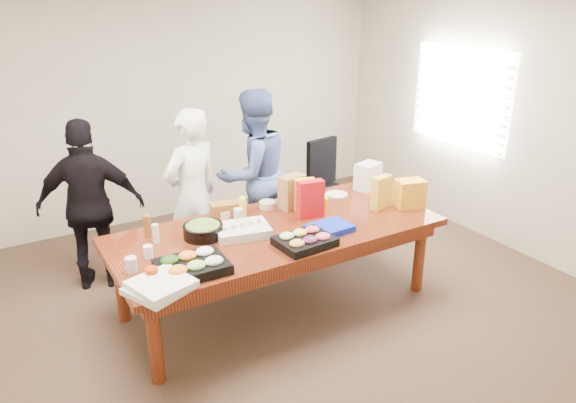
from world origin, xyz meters
TOP-DOWN VIEW (x-y plane):
  - floor at (0.00, 0.00)m, footprint 5.50×5.00m
  - wall_back at (0.00, 2.50)m, footprint 5.50×0.04m
  - wall_front at (0.00, -2.50)m, footprint 5.50×0.04m
  - wall_right at (2.75, 0.00)m, footprint 0.04×5.00m
  - window_panel at (2.72, 0.60)m, footprint 0.03×1.40m
  - window_blinds at (2.68, 0.60)m, footprint 0.04×1.36m
  - conference_table at (0.00, 0.00)m, footprint 2.80×1.20m
  - office_chair at (1.33, 1.09)m, footprint 0.59×0.59m
  - person_center at (-0.41, 0.87)m, footprint 0.70×0.56m
  - person_right at (0.32, 1.04)m, footprint 0.96×0.81m
  - person_left at (-1.28, 1.17)m, footprint 1.02×0.70m
  - veggie_tray at (-0.90, -0.34)m, footprint 0.50×0.40m
  - fruit_tray at (0.02, -0.40)m, footprint 0.46×0.37m
  - sheet_cake at (-0.31, 0.03)m, footprint 0.50×0.41m
  - salad_bowl at (-0.61, 0.15)m, footprint 0.37×0.37m
  - chip_bag_blue at (0.35, -0.28)m, footprint 0.37×0.29m
  - chip_bag_red at (0.37, 0.06)m, footprint 0.24×0.13m
  - chip_bag_yellow at (1.05, -0.10)m, footprint 0.22×0.12m
  - chip_bag_orange at (0.41, 0.22)m, footprint 0.21×0.14m
  - mayo_jar at (-0.23, 0.28)m, footprint 0.10×0.10m
  - mustard_bottle at (-0.14, 0.37)m, footprint 0.07×0.07m
  - dressing_bottle at (-0.99, 0.39)m, footprint 0.07×0.07m
  - ranch_bottle at (-0.97, 0.24)m, footprint 0.06×0.06m
  - banana_bunch at (0.56, 0.28)m, footprint 0.28×0.23m
  - bread_loaf at (-0.24, 0.46)m, footprint 0.33×0.20m
  - kraft_bag at (0.35, 0.33)m, footprint 0.26×0.18m
  - red_cup at (-1.20, -0.36)m, footprint 0.10×0.10m
  - clear_cup_a at (-1.28, -0.13)m, footprint 0.09×0.09m
  - clear_cup_b at (-1.10, 0.03)m, footprint 0.09×0.09m
  - pizza_box_lower at (-1.20, -0.49)m, footprint 0.48×0.48m
  - pizza_box_upper at (-1.18, -0.51)m, footprint 0.45×0.45m
  - plate_a at (0.64, 0.42)m, footprint 0.34×0.34m
  - plate_b at (0.89, 0.38)m, footprint 0.26×0.26m
  - dip_bowl_a at (0.15, 0.44)m, footprint 0.18×0.18m
  - dip_bowl_b at (-0.28, 0.47)m, footprint 0.19×0.19m
  - grocery_bag_white at (1.26, 0.36)m, footprint 0.29×0.24m
  - grocery_bag_yellow at (1.30, -0.21)m, footprint 0.30×0.24m

SIDE VIEW (x-z plane):
  - floor at x=0.00m, z-range -0.02..0.00m
  - conference_table at x=0.00m, z-range 0.00..0.75m
  - office_chair at x=1.33m, z-range 0.00..1.00m
  - plate_b at x=0.89m, z-range 0.75..0.76m
  - plate_a at x=0.64m, z-range 0.75..0.77m
  - pizza_box_lower at x=-1.20m, z-range 0.75..0.79m
  - chip_bag_blue at x=0.35m, z-range 0.75..0.80m
  - dip_bowl_a at x=0.15m, z-range 0.75..0.81m
  - dip_bowl_b at x=-0.28m, z-range 0.75..0.81m
  - fruit_tray at x=0.02m, z-range 0.75..0.82m
  - veggie_tray at x=-0.90m, z-range 0.75..0.82m
  - sheet_cake at x=-0.31m, z-range 0.75..0.83m
  - banana_bunch at x=0.56m, z-range 0.75..0.83m
  - clear_cup_b at x=-1.10m, z-range 0.75..0.85m
  - salad_bowl at x=-0.61m, z-range 0.75..0.86m
  - person_left at x=-1.28m, z-range 0.00..1.61m
  - clear_cup_a at x=-1.28m, z-range 0.75..0.87m
  - red_cup at x=-1.20m, z-range 0.75..0.87m
  - bread_loaf at x=-0.24m, z-range 0.75..0.87m
  - mayo_jar at x=-0.23m, z-range 0.75..0.87m
  - pizza_box_upper at x=-1.18m, z-range 0.79..0.83m
  - ranch_bottle at x=-0.97m, z-range 0.75..0.91m
  - person_center at x=-0.41m, z-range 0.00..1.67m
  - mustard_bottle at x=-0.14m, z-range 0.75..0.93m
  - dressing_bottle at x=-0.99m, z-range 0.75..0.94m
  - person_right at x=0.32m, z-range 0.00..1.74m
  - grocery_bag_yellow at x=1.30m, z-range 0.75..1.01m
  - grocery_bag_white at x=1.26m, z-range 0.75..1.02m
  - chip_bag_orange at x=0.41m, z-range 0.75..1.05m
  - chip_bag_yellow at x=1.05m, z-range 0.75..1.06m
  - kraft_bag at x=0.35m, z-range 0.75..1.06m
  - chip_bag_red at x=0.37m, z-range 0.75..1.09m
  - wall_back at x=0.00m, z-range 0.00..2.70m
  - wall_front at x=0.00m, z-range 0.00..2.70m
  - wall_right at x=2.75m, z-range 0.00..2.70m
  - window_panel at x=2.72m, z-range 0.95..2.05m
  - window_blinds at x=2.68m, z-range 1.00..2.00m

